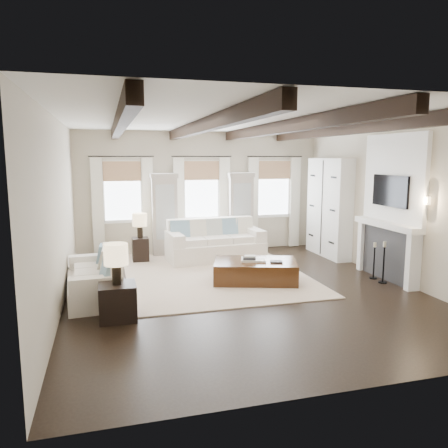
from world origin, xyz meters
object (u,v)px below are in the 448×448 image
object	(u,v)px
ottoman	(255,271)
side_table_back	(140,250)
side_table_front	(118,302)
sofa_left	(97,279)
sofa_back	(215,243)

from	to	relation	value
ottoman	side_table_back	world-z (taller)	side_table_back
ottoman	side_table_front	distance (m)	3.12
side_table_front	sofa_left	bearing A→B (deg)	105.11
side_table_front	side_table_back	bearing A→B (deg)	80.25
side_table_front	ottoman	bearing A→B (deg)	26.99
sofa_back	side_table_back	bearing A→B (deg)	171.43
sofa_left	side_table_front	world-z (taller)	sofa_left
sofa_back	sofa_left	distance (m)	3.65
side_table_front	side_table_back	world-z (taller)	side_table_back
sofa_left	side_table_front	bearing A→B (deg)	-74.89
sofa_left	ottoman	bearing A→B (deg)	3.82
sofa_back	ottoman	xyz separation A→B (m)	(0.32, -2.14, -0.19)
sofa_back	side_table_back	distance (m)	1.83
sofa_back	side_table_front	size ratio (longest dim) A/B	4.24
side_table_front	sofa_back	bearing A→B (deg)	55.35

